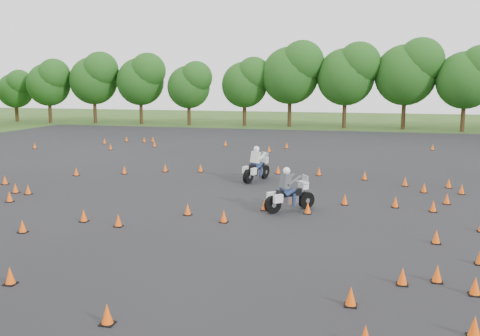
{
  "coord_description": "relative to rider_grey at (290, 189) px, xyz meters",
  "views": [
    {
      "loc": [
        6.08,
        -20.03,
        5.28
      ],
      "look_at": [
        0.0,
        4.0,
        1.2
      ],
      "focal_mm": 40.0,
      "sensor_mm": 36.0,
      "label": 1
    }
  ],
  "objects": [
    {
      "name": "traffic_cones",
      "position": [
        -2.94,
        4.48,
        -0.69
      ],
      "size": [
        36.39,
        33.16,
        0.45
      ],
      "color": "#FB540A",
      "rests_on": "asphalt_pad"
    },
    {
      "name": "ground",
      "position": [
        -2.83,
        -1.09,
        -0.92
      ],
      "size": [
        140.0,
        140.0,
        0.0
      ],
      "primitive_type": "plane",
      "color": "#2D5119",
      "rests_on": "ground"
    },
    {
      "name": "rider_grey",
      "position": [
        0.0,
        0.0,
        0.0
      ],
      "size": [
        2.21,
        2.15,
        1.82
      ],
      "primitive_type": null,
      "rotation": [
        0.0,
        0.0,
        0.76
      ],
      "color": "#474C50",
      "rests_on": "ground"
    },
    {
      "name": "asphalt_pad",
      "position": [
        -2.83,
        4.91,
        -0.91
      ],
      "size": [
        62.0,
        62.0,
        0.0
      ],
      "primitive_type": "plane",
      "color": "black",
      "rests_on": "ground"
    },
    {
      "name": "rider_white",
      "position": [
        -2.76,
        6.11,
        0.03
      ],
      "size": [
        1.46,
        2.55,
        1.88
      ],
      "primitive_type": null,
      "rotation": [
        0.0,
        0.0,
        1.26
      ],
      "color": "silver",
      "rests_on": "ground"
    },
    {
      "name": "treeline",
      "position": [
        1.9,
        34.44,
        3.67
      ],
      "size": [
        86.76,
        32.26,
        11.09
      ],
      "color": "#1C4914",
      "rests_on": "ground"
    }
  ]
}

